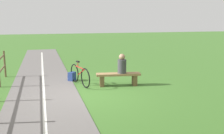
% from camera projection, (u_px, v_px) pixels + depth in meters
% --- Properties ---
extents(ground_plane, '(80.00, 80.00, 0.00)m').
position_uv_depth(ground_plane, '(82.00, 94.00, 8.54)').
color(ground_plane, '#3D6B28').
extents(bench, '(1.75, 0.67, 0.49)m').
position_uv_depth(bench, '(118.00, 77.00, 9.57)').
color(bench, '#937047').
rests_on(bench, ground_plane).
extents(person_seated, '(0.39, 0.39, 0.76)m').
position_uv_depth(person_seated, '(122.00, 65.00, 9.50)').
color(person_seated, '#38383D').
rests_on(person_seated, bench).
extents(bicycle, '(0.49, 1.75, 0.93)m').
position_uv_depth(bicycle, '(80.00, 75.00, 9.67)').
color(bicycle, black).
rests_on(bicycle, ground_plane).
extents(backpack, '(0.37, 0.39, 0.37)m').
position_uv_depth(backpack, '(72.00, 76.00, 10.38)').
color(backpack, navy).
rests_on(backpack, ground_plane).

